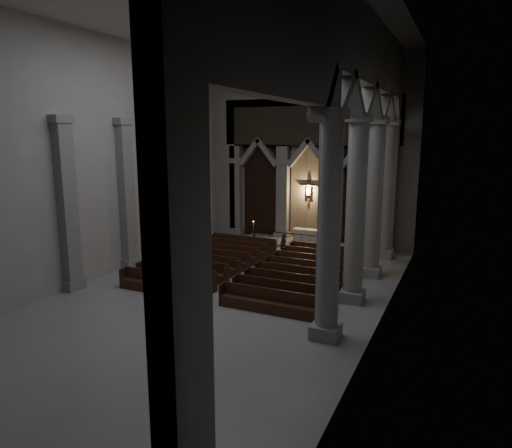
# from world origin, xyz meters

# --- Properties ---
(room) EXTENTS (24.00, 24.10, 12.00)m
(room) POSITION_xyz_m (0.00, 0.00, 7.60)
(room) COLOR gray
(room) RESTS_ON ground
(sanctuary_wall) EXTENTS (14.00, 0.77, 12.00)m
(sanctuary_wall) POSITION_xyz_m (0.00, 11.54, 6.62)
(sanctuary_wall) COLOR gray
(sanctuary_wall) RESTS_ON ground
(right_arcade) EXTENTS (1.00, 24.00, 12.00)m
(right_arcade) POSITION_xyz_m (5.50, 1.33, 7.83)
(right_arcade) COLOR gray
(right_arcade) RESTS_ON ground
(left_pilasters) EXTENTS (0.60, 13.00, 8.03)m
(left_pilasters) POSITION_xyz_m (-6.75, 3.50, 3.91)
(left_pilasters) COLOR gray
(left_pilasters) RESTS_ON ground
(sanctuary_step) EXTENTS (8.50, 2.60, 0.15)m
(sanctuary_step) POSITION_xyz_m (0.00, 10.60, 0.07)
(sanctuary_step) COLOR gray
(sanctuary_step) RESTS_ON ground
(altar) EXTENTS (1.76, 0.70, 0.90)m
(altar) POSITION_xyz_m (0.29, 10.62, 0.60)
(altar) COLOR beige
(altar) RESTS_ON sanctuary_step
(altar_rail) EXTENTS (5.56, 0.09, 1.09)m
(altar_rail) POSITION_xyz_m (0.00, 8.94, 0.73)
(altar_rail) COLOR black
(altar_rail) RESTS_ON ground
(candle_stand_left) EXTENTS (0.25, 0.25, 1.50)m
(candle_stand_left) POSITION_xyz_m (-3.10, 9.56, 0.41)
(candle_stand_left) COLOR olive
(candle_stand_left) RESTS_ON ground
(candle_stand_right) EXTENTS (0.20, 0.20, 1.21)m
(candle_stand_right) POSITION_xyz_m (3.09, 9.82, 0.33)
(candle_stand_right) COLOR olive
(candle_stand_right) RESTS_ON ground
(pews) EXTENTS (9.80, 8.84, 0.98)m
(pews) POSITION_xyz_m (-0.00, 2.98, 0.32)
(pews) COLOR black
(pews) RESTS_ON ground
(worshipper) EXTENTS (0.55, 0.43, 1.32)m
(worshipper) POSITION_xyz_m (-0.07, 7.37, 0.66)
(worshipper) COLOR black
(worshipper) RESTS_ON ground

